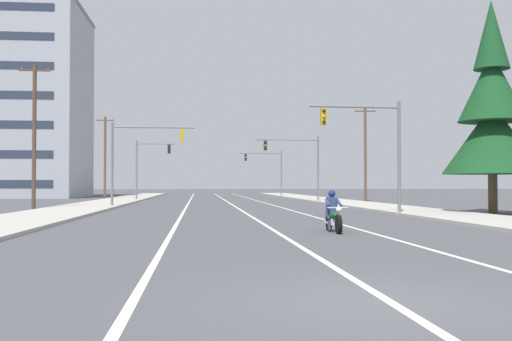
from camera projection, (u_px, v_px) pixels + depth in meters
The scene contains 16 objects.
ground_plane at pixel (372, 302), 8.23m from camera, with size 400.00×400.00×0.00m, color #47474C.
lane_stripe_center at pixel (229, 203), 53.03m from camera, with size 0.16×100.00×0.01m, color beige.
lane_stripe_left at pixel (189, 203), 52.68m from camera, with size 0.16×100.00×0.01m, color beige.
lane_stripe_right at pixel (263, 202), 53.33m from camera, with size 0.16×100.00×0.01m, color beige.
sidewalk_kerb_right at pixel (352, 203), 49.03m from camera, with size 4.40×110.00×0.14m, color #ADA89E.
sidewalk_kerb_left at pixel (101, 204), 47.03m from camera, with size 4.40×110.00×0.14m, color #ADA89E.
motorcycle_with_rider at pixel (333, 215), 20.34m from camera, with size 0.70×2.19×1.46m.
traffic_signal_near_right at pixel (373, 139), 31.76m from camera, with size 5.07×0.48×6.20m.
traffic_signal_near_left at pixel (137, 150), 42.92m from camera, with size 6.07×0.37×6.20m.
traffic_signal_mid_right at pixel (300, 158), 55.12m from camera, with size 5.98×0.37×6.20m.
traffic_signal_mid_left at pixel (147, 161), 60.25m from camera, with size 4.00×0.37×6.20m.
traffic_signal_far_right at pixel (269, 166), 79.07m from camera, with size 5.76×0.53×6.20m.
utility_pole_left_near at pixel (34, 134), 38.20m from camera, with size 2.01×0.26×9.53m.
utility_pole_right_far at pixel (365, 152), 56.68m from camera, with size 2.05×0.26×9.16m.
utility_pole_left_far at pixel (105, 156), 64.98m from camera, with size 1.92×0.26×9.19m.
conifer_tree_right_verge_near at pixel (492, 115), 32.78m from camera, with size 5.47×5.47×12.05m.
Camera 1 is at (-2.43, -8.07, 1.66)m, focal length 41.09 mm.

